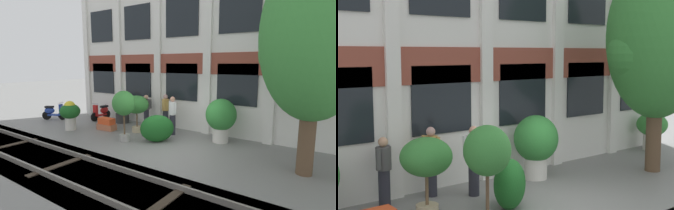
% 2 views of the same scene
% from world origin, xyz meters
% --- Properties ---
extents(ground_plane, '(80.00, 80.00, 0.00)m').
position_xyz_m(ground_plane, '(0.00, 0.00, 0.00)').
color(ground_plane, slate).
extents(apartment_facade, '(16.37, 0.64, 7.84)m').
position_xyz_m(apartment_facade, '(0.00, 3.16, 3.90)').
color(apartment_facade, silver).
rests_on(apartment_facade, ground).
extents(rail_tracks, '(24.01, 2.80, 0.43)m').
position_xyz_m(rail_tracks, '(0.00, -3.03, -0.13)').
color(rail_tracks, '#423F3A').
rests_on(rail_tracks, ground).
extents(broadleaf_tree, '(2.97, 2.83, 6.14)m').
position_xyz_m(broadleaf_tree, '(4.27, 0.55, 3.74)').
color(broadleaf_tree, brown).
rests_on(broadleaf_tree, ground).
extents(potted_plant_fluted_column, '(0.94, 0.94, 1.38)m').
position_xyz_m(potted_plant_fluted_column, '(-5.52, -0.19, 0.83)').
color(potted_plant_fluted_column, beige).
rests_on(potted_plant_fluted_column, ground).
extents(potted_plant_low_pan, '(0.93, 0.93, 2.05)m').
position_xyz_m(potted_plant_low_pan, '(-2.15, -0.06, 1.47)').
color(potted_plant_low_pan, gray).
rests_on(potted_plant_low_pan, ground).
extents(potted_plant_terracotta_small, '(1.09, 1.09, 1.68)m').
position_xyz_m(potted_plant_terracotta_small, '(-2.70, 1.32, 1.20)').
color(potted_plant_terracotta_small, tan).
rests_on(potted_plant_terracotta_small, ground).
extents(potted_plant_stone_basin, '(0.87, 0.87, 1.55)m').
position_xyz_m(potted_plant_stone_basin, '(-4.61, 2.30, 0.84)').
color(potted_plant_stone_basin, '#333333').
rests_on(potted_plant_stone_basin, ground).
extents(potted_plant_ribbed_drum, '(1.21, 1.21, 1.74)m').
position_xyz_m(potted_plant_ribbed_drum, '(1.06, 2.05, 1.02)').
color(potted_plant_ribbed_drum, beige).
rests_on(potted_plant_ribbed_drum, ground).
extents(potted_plant_square_trough, '(0.94, 0.51, 0.57)m').
position_xyz_m(potted_plant_square_trough, '(-4.13, 0.77, 0.27)').
color(potted_plant_square_trough, '#B76647').
rests_on(potted_plant_square_trough, ground).
extents(scooter_near_curb, '(1.19, 0.86, 0.98)m').
position_xyz_m(scooter_near_curb, '(-8.27, 0.62, 0.44)').
color(scooter_near_curb, black).
rests_on(scooter_near_curb, ground).
extents(scooter_second_parked, '(0.50, 1.38, 0.98)m').
position_xyz_m(scooter_second_parked, '(-6.08, 2.17, 0.44)').
color(scooter_second_parked, black).
rests_on(scooter_second_parked, ground).
extents(resident_by_doorway, '(0.43, 0.37, 1.56)m').
position_xyz_m(resident_by_doorway, '(-3.12, 2.49, 0.84)').
color(resident_by_doorway, '#282833').
rests_on(resident_by_doorway, ground).
extents(resident_watching_tracks, '(0.50, 0.34, 1.69)m').
position_xyz_m(resident_watching_tracks, '(-1.12, 1.87, 0.91)').
color(resident_watching_tracks, '#282833').
rests_on(resident_watching_tracks, ground).
extents(resident_near_plants, '(0.34, 0.50, 1.67)m').
position_xyz_m(resident_near_plants, '(-1.93, 2.47, 0.90)').
color(resident_near_plants, '#282833').
rests_on(resident_near_plants, ground).
extents(topiary_hedge, '(1.44, 1.45, 1.09)m').
position_xyz_m(topiary_hedge, '(-1.03, 0.63, 0.54)').
color(topiary_hedge, '#19561E').
rests_on(topiary_hedge, ground).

